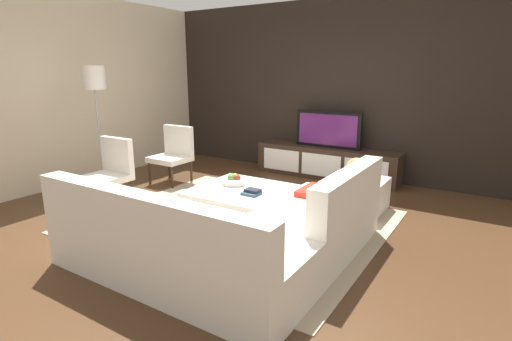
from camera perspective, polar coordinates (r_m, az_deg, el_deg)
The scene contains 15 objects.
ground_plane at distance 4.57m, azimuth -1.75°, elevation -7.70°, with size 14.00×14.00×0.00m, color #4C301C.
feature_wall_back at distance 6.65m, azimuth 11.56°, elevation 11.34°, with size 6.40×0.12×2.80m, color black.
side_wall_left at distance 6.71m, azimuth -24.49°, elevation 10.39°, with size 0.12×5.20×2.80m, color beige.
area_rug at distance 4.62m, azimuth -2.78°, elevation -7.39°, with size 3.19×2.79×0.01m, color tan.
media_console at distance 6.53m, azimuth 10.10°, elevation 1.15°, with size 2.33×0.46×0.50m.
television at distance 6.43m, azimuth 10.31°, elevation 5.83°, with size 1.08×0.06×0.58m.
sectional_couch at distance 3.53m, azimuth -3.09°, elevation -9.48°, with size 2.30×2.31×0.83m.
coffee_table at distance 4.63m, azimuth -2.10°, elevation -4.75°, with size 1.05×1.03×0.38m.
accent_chair_near at distance 5.38m, azimuth -20.30°, elevation 0.25°, with size 0.53×0.54×0.87m.
floor_lamp at distance 6.06m, azimuth -22.23°, elevation 11.16°, with size 0.31×0.31×1.77m.
ottoman at distance 5.09m, azimuth 14.03°, elevation -3.42°, with size 0.70×0.70×0.40m, color white.
fruit_bowl at distance 4.74m, azimuth -3.23°, elevation -1.39°, with size 0.28×0.28×0.13m.
accent_chair_far at distance 6.27m, azimuth -11.74°, elevation 2.79°, with size 0.55×0.50×0.87m.
decorative_ball at distance 5.00m, azimuth 14.26°, elevation 0.25°, with size 0.27×0.27×0.27m, color #AD8451.
book_stack at distance 4.35m, azimuth -0.60°, elevation -3.14°, with size 0.19×0.16×0.06m.
Camera 1 is at (2.38, -3.50, 1.71)m, focal length 27.78 mm.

